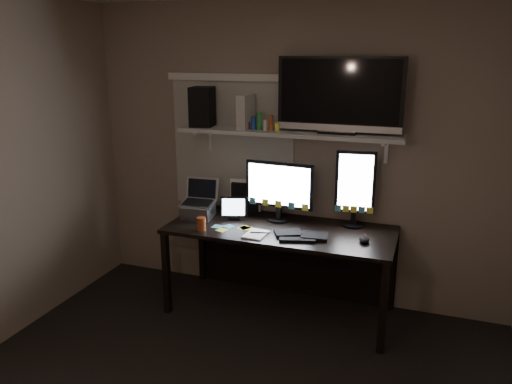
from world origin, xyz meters
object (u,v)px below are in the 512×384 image
at_px(laptop, 198,200).
at_px(game_console, 246,112).
at_px(monitor_landscape, 279,191).
at_px(keyboard, 301,235).
at_px(mouse, 364,239).
at_px(tv, 340,95).
at_px(speaker, 202,107).
at_px(tablet, 234,208).
at_px(desk, 284,243).
at_px(monitor_portrait, 355,189).
at_px(cup, 201,224).

relative_size(laptop, game_console, 1.16).
xyz_separation_m(monitor_landscape, game_console, (-0.29, 0.02, 0.63)).
distance_m(keyboard, mouse, 0.47).
bearing_deg(monitor_landscape, tv, 9.46).
bearing_deg(speaker, laptop, -93.33).
relative_size(tablet, speaker, 0.69).
relative_size(desk, laptop, 5.66).
bearing_deg(speaker, keyboard, -27.74).
relative_size(monitor_portrait, tablet, 2.78).
relative_size(monitor_portrait, tv, 0.65).
distance_m(cup, speaker, 0.99).
distance_m(desk, laptop, 0.81).
height_order(keyboard, mouse, mouse).
bearing_deg(desk, game_console, 169.51).
relative_size(cup, speaker, 0.32).
relative_size(desk, game_console, 6.58).
relative_size(desk, keyboard, 4.31).
height_order(desk, game_console, game_console).
xyz_separation_m(desk, cup, (-0.57, -0.38, 0.23)).
bearing_deg(tablet, mouse, -25.85).
bearing_deg(laptop, keyboard, -12.91).
bearing_deg(tablet, laptop, 174.23).
distance_m(monitor_portrait, tablet, 1.00).
distance_m(keyboard, laptop, 0.96).
height_order(mouse, game_console, game_console).
distance_m(monitor_landscape, game_console, 0.70).
xyz_separation_m(desk, mouse, (0.67, -0.21, 0.20)).
xyz_separation_m(tv, speaker, (-1.14, -0.02, -0.12)).
height_order(monitor_portrait, tablet, monitor_portrait).
bearing_deg(monitor_landscape, desk, -31.05).
bearing_deg(speaker, game_console, -9.86).
xyz_separation_m(desk, game_console, (-0.36, 0.07, 1.06)).
bearing_deg(monitor_landscape, laptop, -162.56).
distance_m(monitor_landscape, keyboard, 0.46).
bearing_deg(monitor_portrait, cup, -162.25).
bearing_deg(monitor_portrait, mouse, -74.34).
relative_size(monitor_landscape, monitor_portrait, 0.93).
distance_m(mouse, tv, 1.09).
bearing_deg(monitor_landscape, cup, -136.11).
distance_m(monitor_portrait, speaker, 1.42).
xyz_separation_m(keyboard, game_console, (-0.56, 0.31, 0.87)).
bearing_deg(mouse, desk, 155.26).
xyz_separation_m(game_console, speaker, (-0.39, 0.00, 0.03)).
distance_m(monitor_portrait, cup, 1.24).
distance_m(monitor_landscape, cup, 0.69).
bearing_deg(tablet, game_console, 42.73).
bearing_deg(monitor_portrait, desk, -173.71).
bearing_deg(laptop, tablet, 7.08).
distance_m(monitor_portrait, tv, 0.74).
bearing_deg(cup, tablet, 65.83).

